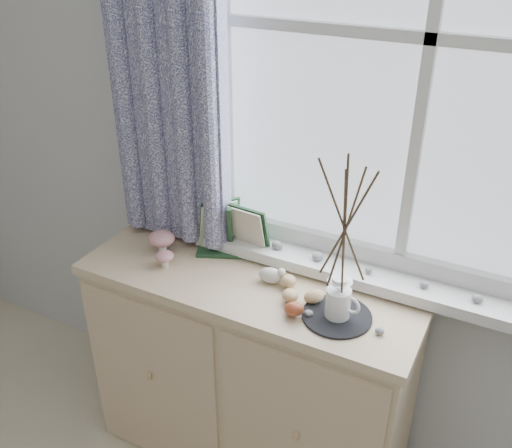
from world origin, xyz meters
name	(u,v)px	position (x,y,z in m)	size (l,w,h in m)	color
sideboard	(250,371)	(-0.15, 1.75, 0.43)	(1.20, 0.45, 0.85)	#C6B08A
botanical_book	(228,231)	(-0.28, 1.85, 0.95)	(0.30, 0.13, 0.21)	#1E3F23
toadstool_cluster	(162,244)	(-0.49, 1.73, 0.90)	(0.14, 0.15, 0.09)	silver
wooden_eggs	(297,295)	(0.05, 1.71, 0.88)	(0.16, 0.17, 0.07)	tan
songbird_figurine	(271,275)	(-0.08, 1.77, 0.88)	(0.12, 0.05, 0.06)	silver
crocheted_doily	(337,316)	(0.19, 1.69, 0.85)	(0.22, 0.22, 0.01)	black
twig_pitcher	(345,222)	(0.19, 1.69, 1.19)	(0.25, 0.25, 0.59)	white
sideboard_pebbles	(333,301)	(0.15, 1.75, 0.86)	(0.33, 0.23, 0.02)	gray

